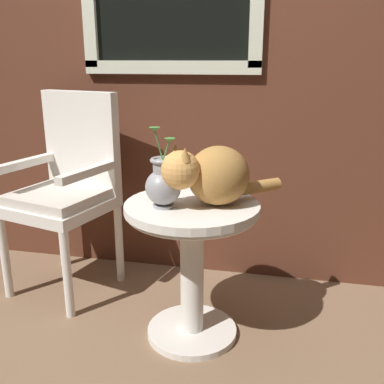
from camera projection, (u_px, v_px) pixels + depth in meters
The scene contains 6 objects.
ground_plane at pixel (153, 336), 2.02m from camera, with size 6.00×6.00×0.00m, color #7F6047.
back_wall at pixel (187, 41), 2.33m from camera, with size 4.00×0.07×2.60m.
wicker_side_table at pixel (192, 244), 1.91m from camera, with size 0.58×0.58×0.64m.
wicker_chair at pixel (68, 183), 2.35m from camera, with size 0.57×0.57×1.06m.
cat at pixel (213, 175), 1.80m from camera, with size 0.47×0.40×0.26m.
pewter_vase_with_ivy at pixel (163, 184), 1.78m from camera, with size 0.15×0.15×0.33m.
Camera 1 is at (0.54, -1.66, 1.22)m, focal length 41.19 mm.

